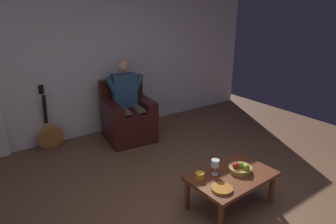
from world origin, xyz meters
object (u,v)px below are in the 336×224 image
(person_seated, at_px, (128,98))
(coffee_table, at_px, (231,179))
(decorative_dish, at_px, (222,189))
(wine_glass_near, at_px, (215,164))
(armchair, at_px, (128,118))
(candle_jar, at_px, (200,176))
(fruit_bowl, at_px, (240,168))
(guitar, at_px, (50,135))

(person_seated, distance_m, coffee_table, 2.21)
(decorative_dish, bearing_deg, wine_glass_near, -119.40)
(armchair, height_order, candle_jar, armchair)
(fruit_bowl, relative_size, candle_jar, 2.67)
(person_seated, xyz_separation_m, candle_jar, (0.25, 2.05, -0.27))
(candle_jar, bearing_deg, armchair, -96.92)
(coffee_table, distance_m, guitar, 2.85)
(coffee_table, xyz_separation_m, guitar, (1.24, -2.57, -0.11))
(coffee_table, bearing_deg, wine_glass_near, -35.41)
(fruit_bowl, bearing_deg, wine_glass_near, -22.81)
(coffee_table, xyz_separation_m, wine_glass_near, (0.15, -0.10, 0.18))
(coffee_table, bearing_deg, person_seated, -87.84)
(person_seated, distance_m, decorative_dish, 2.34)
(guitar, xyz_separation_m, fruit_bowl, (-1.36, 2.58, 0.21))
(armchair, height_order, guitar, guitar)
(decorative_dish, relative_size, candle_jar, 2.21)
(armchair, distance_m, fruit_bowl, 2.22)
(fruit_bowl, height_order, candle_jar, fruit_bowl)
(coffee_table, distance_m, candle_jar, 0.37)
(wine_glass_near, bearing_deg, fruit_bowl, 157.19)
(fruit_bowl, xyz_separation_m, decorative_dish, (0.40, 0.13, -0.03))
(fruit_bowl, xyz_separation_m, candle_jar, (0.45, -0.14, -0.00))
(person_seated, relative_size, wine_glass_near, 7.70)
(decorative_dish, xyz_separation_m, candle_jar, (0.05, -0.27, 0.02))
(person_seated, bearing_deg, fruit_bowl, 101.64)
(guitar, distance_m, fruit_bowl, 2.92)
(wine_glass_near, xyz_separation_m, candle_jar, (0.18, -0.03, -0.09))
(candle_jar, bearing_deg, guitar, -69.64)
(guitar, height_order, fruit_bowl, guitar)
(person_seated, bearing_deg, armchair, -90.00)
(candle_jar, bearing_deg, person_seated, -96.92)
(fruit_bowl, bearing_deg, candle_jar, -16.91)
(person_seated, distance_m, fruit_bowl, 2.21)
(coffee_table, height_order, decorative_dish, decorative_dish)
(guitar, bearing_deg, person_seated, 161.10)
(wine_glass_near, bearing_deg, coffee_table, 144.59)
(person_seated, xyz_separation_m, wine_glass_near, (0.06, 2.07, -0.19))
(wine_glass_near, relative_size, decorative_dish, 0.82)
(decorative_dish, bearing_deg, fruit_bowl, -162.07)
(coffee_table, height_order, candle_jar, candle_jar)
(decorative_dish, bearing_deg, armchair, -94.94)
(armchair, relative_size, person_seated, 0.74)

